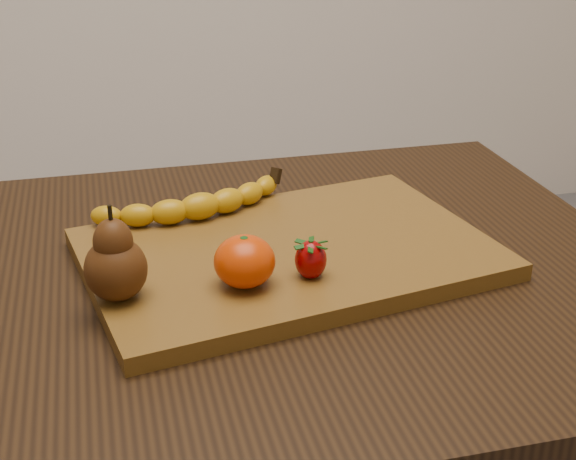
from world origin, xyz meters
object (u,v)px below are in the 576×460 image
object	(u,v)px
pear	(114,253)
mandarin	(245,261)
table	(212,346)
cutting_board	(288,254)

from	to	relation	value
pear	mandarin	world-z (taller)	pear
table	pear	size ratio (longest dim) A/B	10.21
cutting_board	pear	world-z (taller)	pear
pear	mandarin	xyz separation A→B (m)	(0.13, -0.01, -0.02)
table	cutting_board	world-z (taller)	cutting_board
cutting_board	mandarin	size ratio (longest dim) A/B	7.09
pear	mandarin	bearing A→B (deg)	-2.60
mandarin	pear	bearing A→B (deg)	177.40
table	mandarin	xyz separation A→B (m)	(0.03, -0.07, 0.14)
pear	mandarin	distance (m)	0.13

